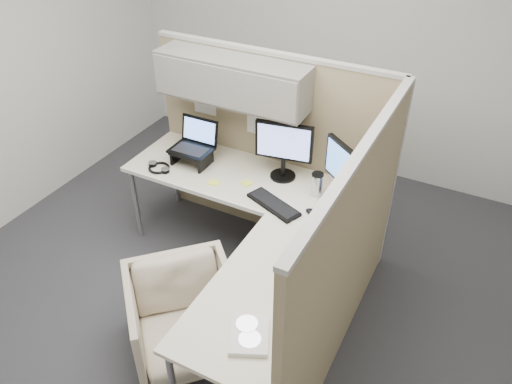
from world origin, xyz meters
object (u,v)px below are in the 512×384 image
at_px(desk, 251,221).
at_px(monitor_left, 284,146).
at_px(office_chair, 184,314).
at_px(keyboard, 274,205).

bearing_deg(desk, monitor_left, 91.19).
relative_size(office_chair, keyboard, 1.63).
xyz_separation_m(desk, keyboard, (0.09, 0.18, 0.05)).
xyz_separation_m(office_chair, keyboard, (0.23, 0.87, 0.39)).
height_order(desk, monitor_left, monitor_left).
xyz_separation_m(desk, monitor_left, (-0.01, 0.55, 0.32)).
xyz_separation_m(desk, office_chair, (-0.14, -0.69, -0.34)).
bearing_deg(keyboard, desk, -94.97).
relative_size(desk, office_chair, 2.85).
bearing_deg(monitor_left, desk, -98.36).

